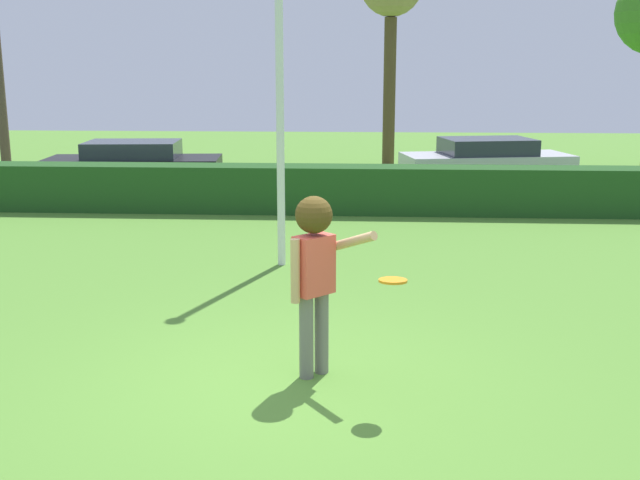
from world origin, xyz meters
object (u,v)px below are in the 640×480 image
Objects in this scene: lamppost at (280,70)px; parked_car_silver at (486,160)px; person at (315,261)px; parked_car_black at (133,164)px; frisbee at (393,281)px.

lamppost is 1.19× the size of parked_car_silver.
person is 0.40× the size of parked_car_silver.
parked_car_silver is at bearing 74.10° from person.
lamppost reaches higher than parked_car_silver.
person is at bearing -65.17° from parked_car_black.
parked_car_silver is (2.84, 13.09, -0.45)m from frisbee.
parked_car_black and parked_car_silver have the same top height.
person is 6.98× the size of frisbee.
lamppost is 8.47m from parked_car_black.
person is at bearing -79.56° from lamppost.
person is 4.76m from lamppost.
lamppost reaches higher than person.
person is 13.05m from parked_car_silver.
person is 0.34× the size of lamppost.
frisbee is 13.19m from parked_car_black.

